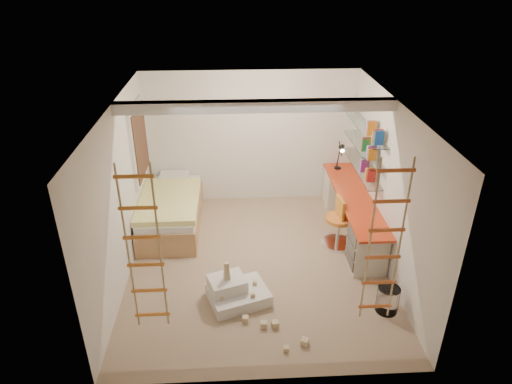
{
  "coord_description": "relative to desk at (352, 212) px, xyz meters",
  "views": [
    {
      "loc": [
        -0.34,
        -5.97,
        4.42
      ],
      "look_at": [
        0.0,
        0.3,
        1.15
      ],
      "focal_mm": 32.0,
      "sensor_mm": 36.0,
      "label": 1
    }
  ],
  "objects": [
    {
      "name": "toy_blocks",
      "position": [
        -1.86,
        -2.03,
        -0.18
      ],
      "size": [
        1.13,
        1.17,
        0.63
      ],
      "color": "#CCB284",
      "rests_on": "floor"
    },
    {
      "name": "floor",
      "position": [
        -1.72,
        -0.86,
        -0.4
      ],
      "size": [
        4.5,
        4.5,
        0.0
      ],
      "primitive_type": "plane",
      "color": "tan",
      "rests_on": "ground"
    },
    {
      "name": "bed",
      "position": [
        -3.2,
        0.36,
        -0.07
      ],
      "size": [
        1.02,
        2.0,
        0.69
      ],
      "color": "#AD7F51",
      "rests_on": "floor"
    },
    {
      "name": "task_lamp",
      "position": [
        -0.05,
        0.96,
        0.73
      ],
      "size": [
        0.14,
        0.36,
        0.57
      ],
      "color": "black",
      "rests_on": "desk"
    },
    {
      "name": "shelves",
      "position": [
        0.15,
        0.27,
        1.1
      ],
      "size": [
        0.25,
        1.8,
        0.71
      ],
      "color": "white",
      "rests_on": "wall_right"
    },
    {
      "name": "play_platform",
      "position": [
        -2.07,
        -1.7,
        -0.26
      ],
      "size": [
        0.97,
        0.86,
        0.36
      ],
      "color": "silver",
      "rests_on": "floor"
    },
    {
      "name": "rope_ladder_right",
      "position": [
        -0.37,
        -2.61,
        1.11
      ],
      "size": [
        0.41,
        0.04,
        2.13
      ],
      "primitive_type": null,
      "color": "#BE4520",
      "rests_on": "ceiling"
    },
    {
      "name": "rope_ladder_left",
      "position": [
        -3.07,
        -2.61,
        1.11
      ],
      "size": [
        0.41,
        0.04,
        2.13
      ],
      "primitive_type": null,
      "color": "orange",
      "rests_on": "ceiling"
    },
    {
      "name": "waste_bin",
      "position": [
        0.03,
        -2.04,
        -0.21
      ],
      "size": [
        0.31,
        0.31,
        0.39
      ],
      "primitive_type": "cylinder",
      "color": "white",
      "rests_on": "floor"
    },
    {
      "name": "window_blind",
      "position": [
        -3.65,
        0.64,
        1.15
      ],
      "size": [
        0.02,
        1.0,
        1.2
      ],
      "primitive_type": "cube",
      "color": "#4C2D1E",
      "rests_on": "window_frame"
    },
    {
      "name": "swivel_chair",
      "position": [
        -0.32,
        -0.38,
        -0.08
      ],
      "size": [
        0.58,
        0.58,
        0.89
      ],
      "color": "orange",
      "rests_on": "floor"
    },
    {
      "name": "ceiling_beam",
      "position": [
        -1.72,
        -0.56,
        2.12
      ],
      "size": [
        4.0,
        0.18,
        0.16
      ],
      "primitive_type": "cube",
      "color": "white",
      "rests_on": "ceiling"
    },
    {
      "name": "desk",
      "position": [
        0.0,
        0.0,
        0.0
      ],
      "size": [
        0.56,
        2.8,
        0.75
      ],
      "color": "red",
      "rests_on": "floor"
    },
    {
      "name": "window_frame",
      "position": [
        -3.69,
        0.64,
        1.15
      ],
      "size": [
        0.06,
        1.15,
        1.35
      ],
      "primitive_type": "cube",
      "color": "white",
      "rests_on": "wall_left"
    },
    {
      "name": "books",
      "position": [
        0.15,
        0.27,
        1.24
      ],
      "size": [
        0.14,
        0.64,
        0.92
      ],
      "color": "red",
      "rests_on": "shelves"
    }
  ]
}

